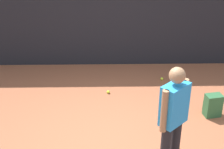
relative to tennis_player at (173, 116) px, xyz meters
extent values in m
plane|color=#9E5638|center=(-0.82, 0.81, -0.97)|extent=(12.00, 12.00, 0.00)
cube|color=black|center=(-0.82, 3.81, 0.34)|extent=(10.00, 0.10, 2.62)
cylinder|color=black|center=(0.09, 0.08, -0.54)|extent=(0.14, 0.14, 0.85)
cube|color=#268CD8|center=(0.00, 0.00, 0.18)|extent=(0.44, 0.43, 0.60)
sphere|color=#9E704C|center=(0.00, 0.00, 0.62)|extent=(0.22, 0.22, 0.22)
cylinder|color=#9E704C|center=(-0.16, -0.15, 0.17)|extent=(0.09, 0.09, 0.62)
cylinder|color=#9E704C|center=(0.16, 0.15, 0.17)|extent=(0.09, 0.09, 0.62)
cube|color=#2D6038|center=(1.06, 1.44, -0.75)|extent=(0.33, 0.25, 0.44)
cube|color=#23562D|center=(1.04, 1.58, -0.83)|extent=(0.23, 0.12, 0.20)
sphere|color=#CCE033|center=(0.34, 2.89, -0.93)|extent=(0.07, 0.07, 0.07)
sphere|color=#CCE033|center=(-0.88, 2.31, -0.93)|extent=(0.07, 0.07, 0.07)
sphere|color=#CCE033|center=(0.24, 0.48, -0.93)|extent=(0.07, 0.07, 0.07)
camera|label=1|loc=(-0.91, -3.84, 2.58)|focal=54.00mm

